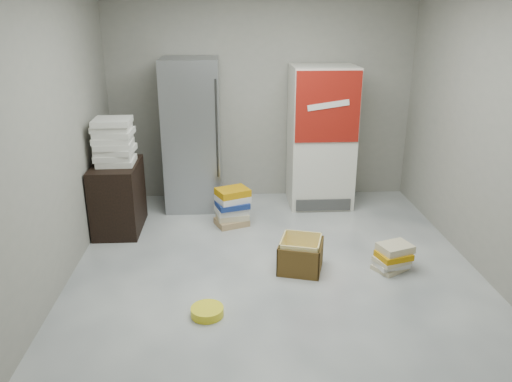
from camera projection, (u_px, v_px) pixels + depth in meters
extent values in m
plane|color=silver|center=(278.00, 285.00, 4.69)|extent=(5.00, 5.00, 0.00)
cube|color=gray|center=(261.00, 94.00, 6.56)|extent=(4.00, 0.04, 2.80)
cube|color=gray|center=(350.00, 301.00, 1.86)|extent=(4.00, 0.04, 2.80)
cube|color=gray|center=(39.00, 143.00, 4.11)|extent=(0.04, 5.00, 2.80)
cube|color=gray|center=(510.00, 137.00, 4.32)|extent=(0.04, 5.00, 2.80)
cube|color=#A8AAB0|center=(192.00, 135.00, 6.32)|extent=(0.70, 0.70, 1.90)
cylinder|color=#333333|center=(217.00, 129.00, 5.95)|extent=(0.02, 0.02, 1.19)
cube|color=silver|center=(321.00, 137.00, 6.42)|extent=(0.80, 0.70, 1.80)
cube|color=maroon|center=(328.00, 107.00, 5.93)|extent=(0.78, 0.02, 0.85)
cube|color=white|center=(328.00, 105.00, 5.91)|extent=(0.50, 0.01, 0.14)
cube|color=#3F3F3F|center=(323.00, 205.00, 6.36)|extent=(0.70, 0.02, 0.15)
cube|color=black|center=(118.00, 197.00, 5.77)|extent=(0.50, 0.80, 0.80)
cube|color=white|center=(117.00, 161.00, 5.63)|extent=(0.41, 0.41, 0.06)
cube|color=white|center=(114.00, 155.00, 5.61)|extent=(0.42, 0.42, 0.06)
cube|color=white|center=(116.00, 150.00, 5.59)|extent=(0.42, 0.42, 0.06)
cube|color=white|center=(114.00, 144.00, 5.56)|extent=(0.42, 0.42, 0.06)
cube|color=white|center=(113.00, 139.00, 5.54)|extent=(0.41, 0.41, 0.06)
cube|color=white|center=(114.00, 133.00, 5.53)|extent=(0.41, 0.41, 0.06)
cube|color=white|center=(111.00, 127.00, 5.51)|extent=(0.41, 0.41, 0.06)
cube|color=white|center=(112.00, 121.00, 5.47)|extent=(0.41, 0.41, 0.06)
cube|color=tan|center=(232.00, 222.00, 6.00)|extent=(0.44, 0.40, 0.08)
cube|color=beige|center=(232.00, 215.00, 6.00)|extent=(0.41, 0.35, 0.07)
cube|color=silver|center=(231.00, 209.00, 5.98)|extent=(0.42, 0.37, 0.08)
cube|color=navy|center=(232.00, 205.00, 5.93)|extent=(0.43, 0.38, 0.07)
cube|color=silver|center=(233.00, 198.00, 5.93)|extent=(0.45, 0.41, 0.07)
cube|color=#C48609|center=(233.00, 192.00, 5.90)|extent=(0.45, 0.41, 0.08)
cube|color=beige|center=(390.00, 267.00, 4.97)|extent=(0.39, 0.37, 0.05)
cube|color=silver|center=(390.00, 263.00, 4.95)|extent=(0.36, 0.32, 0.05)
cube|color=beige|center=(392.00, 260.00, 4.91)|extent=(0.38, 0.34, 0.04)
cube|color=#C48609|center=(394.00, 255.00, 4.89)|extent=(0.36, 0.32, 0.06)
cube|color=beige|center=(395.00, 248.00, 4.90)|extent=(0.37, 0.33, 0.07)
cube|color=yellow|center=(300.00, 268.00, 4.98)|extent=(0.48, 0.48, 0.01)
cube|color=brown|center=(303.00, 247.00, 5.11)|extent=(0.40, 0.12, 0.29)
cube|color=brown|center=(298.00, 265.00, 4.75)|extent=(0.40, 0.12, 0.29)
cube|color=brown|center=(281.00, 254.00, 4.97)|extent=(0.12, 0.40, 0.29)
cube|color=brown|center=(321.00, 258.00, 4.89)|extent=(0.12, 0.40, 0.29)
cube|color=yellow|center=(303.00, 246.00, 5.09)|extent=(0.37, 0.11, 0.33)
cube|color=yellow|center=(298.00, 263.00, 4.76)|extent=(0.37, 0.11, 0.33)
cube|color=yellow|center=(282.00, 252.00, 4.96)|extent=(0.11, 0.37, 0.33)
cube|color=yellow|center=(319.00, 256.00, 4.89)|extent=(0.11, 0.37, 0.33)
cylinder|color=yellow|center=(207.00, 311.00, 4.21)|extent=(0.37, 0.37, 0.07)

